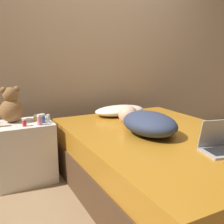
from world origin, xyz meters
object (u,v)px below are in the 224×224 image
(teddy_bear, at_px, (11,107))
(pillow, at_px, (120,110))
(bottle_pink, at_px, (40,120))
(person_lying, at_px, (147,122))
(laptop, at_px, (222,144))
(bottle_blue, at_px, (42,118))
(bottle_red, at_px, (24,122))
(bottle_clear, at_px, (48,119))
(bottle_amber, at_px, (36,118))

(teddy_bear, bearing_deg, pillow, -1.85)
(bottle_pink, bearing_deg, person_lying, -32.72)
(laptop, distance_m, bottle_blue, 1.51)
(bottle_red, bearing_deg, laptop, -44.86)
(teddy_bear, bearing_deg, bottle_red, -70.65)
(person_lying, bearing_deg, bottle_clear, 142.46)
(bottle_blue, bearing_deg, person_lying, -37.41)
(laptop, relative_size, bottle_red, 4.84)
(person_lying, height_order, bottle_clear, person_lying)
(person_lying, height_order, teddy_bear, teddy_bear)
(bottle_pink, distance_m, bottle_amber, 0.16)
(person_lying, bearing_deg, bottle_red, 151.02)
(pillow, distance_m, bottle_amber, 0.91)
(pillow, distance_m, person_lying, 0.71)
(bottle_clear, bearing_deg, laptop, -51.58)
(pillow, bearing_deg, bottle_clear, -170.32)
(laptop, height_order, teddy_bear, teddy_bear)
(bottle_blue, bearing_deg, laptop, -50.54)
(bottle_pink, bearing_deg, bottle_red, 171.28)
(person_lying, bearing_deg, pillow, 80.78)
(person_lying, height_order, bottle_amber, person_lying)
(bottle_pink, relative_size, bottle_red, 1.37)
(pillow, bearing_deg, bottle_pink, -168.21)
(person_lying, distance_m, bottle_clear, 0.89)
(bottle_amber, bearing_deg, bottle_pink, -89.11)
(bottle_red, bearing_deg, bottle_clear, 8.05)
(teddy_bear, xyz_separation_m, bottle_clear, (0.29, -0.18, -0.11))
(bottle_amber, bearing_deg, laptop, -51.50)
(bottle_pink, xyz_separation_m, bottle_blue, (0.04, 0.07, -0.01))
(pillow, bearing_deg, teddy_bear, 178.15)
(bottle_clear, bearing_deg, person_lying, -38.43)
(laptop, height_order, bottle_pink, laptop)
(bottle_red, height_order, bottle_amber, bottle_red)
(bottle_amber, bearing_deg, bottle_clear, -50.71)
(bottle_pink, bearing_deg, pillow, 11.79)
(teddy_bear, height_order, bottle_amber, teddy_bear)
(bottle_pink, bearing_deg, teddy_bear, 131.41)
(laptop, bearing_deg, teddy_bear, 144.94)
(pillow, xyz_separation_m, laptop, (0.09, -1.29, -0.00))
(pillow, distance_m, bottle_red, 1.05)
(bottle_red, bearing_deg, teddy_bear, 109.35)
(bottle_pink, distance_m, bottle_blue, 0.08)
(bottle_red, xyz_separation_m, bottle_blue, (0.17, 0.05, 0.01))
(pillow, distance_m, laptop, 1.29)
(person_lying, bearing_deg, bottle_amber, 140.79)
(pillow, height_order, bottle_amber, same)
(person_lying, distance_m, teddy_bear, 1.23)
(person_lying, distance_m, laptop, 0.64)
(bottle_red, distance_m, bottle_blue, 0.17)
(laptop, bearing_deg, bottle_clear, 141.27)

